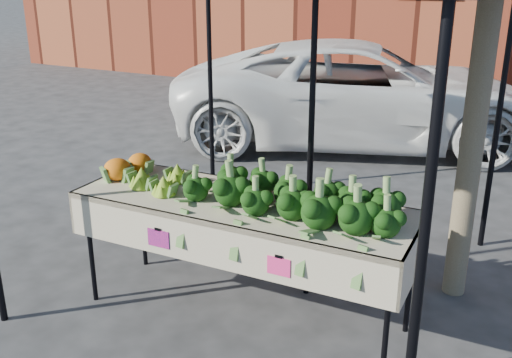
% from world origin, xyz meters
% --- Properties ---
extents(ground, '(90.00, 90.00, 0.00)m').
position_xyz_m(ground, '(0.00, 0.00, 0.00)').
color(ground, '#262628').
extents(table, '(2.42, 0.86, 0.90)m').
position_xyz_m(table, '(0.09, -0.13, 0.45)').
color(table, beige).
rests_on(table, ground).
extents(canopy, '(3.16, 3.16, 2.74)m').
position_xyz_m(canopy, '(0.03, 0.46, 1.37)').
color(canopy, black).
rests_on(canopy, ground).
extents(broccoli_heap, '(1.55, 0.58, 0.27)m').
position_xyz_m(broccoli_heap, '(0.45, -0.10, 1.04)').
color(broccoli_heap, black).
rests_on(broccoli_heap, table).
extents(romanesco_cluster, '(0.44, 0.48, 0.21)m').
position_xyz_m(romanesco_cluster, '(-0.57, -0.14, 1.00)').
color(romanesco_cluster, '#82A92D').
rests_on(romanesco_cluster, table).
extents(cauliflower_pair, '(0.24, 0.44, 0.19)m').
position_xyz_m(cauliflower_pair, '(-0.94, -0.06, 0.99)').
color(cauliflower_pair, orange).
rests_on(cauliflower_pair, table).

